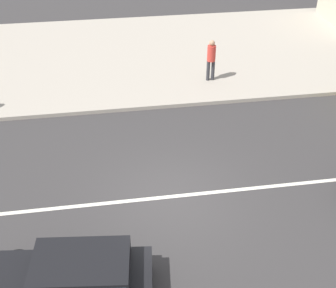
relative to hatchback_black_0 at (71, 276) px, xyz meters
The scene contains 5 objects.
ground_plane 4.09m from the hatchback_black_0, 47.88° to the left, with size 160.00×160.00×0.00m, color #383535.
lane_centre_stripe 4.09m from the hatchback_black_0, 47.88° to the left, with size 50.40×0.14×0.01m, color silver.
kerb_strip 13.36m from the hatchback_black_0, 78.28° to the left, with size 68.00×10.00×0.15m, color #ADA393.
hatchback_black_0 is the anchor object (origin of this frame).
pedestrian_near_clock 11.32m from the hatchback_black_0, 61.02° to the left, with size 0.34×0.34×1.72m.
Camera 1 is at (-1.66, -10.14, 8.80)m, focal length 50.00 mm.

